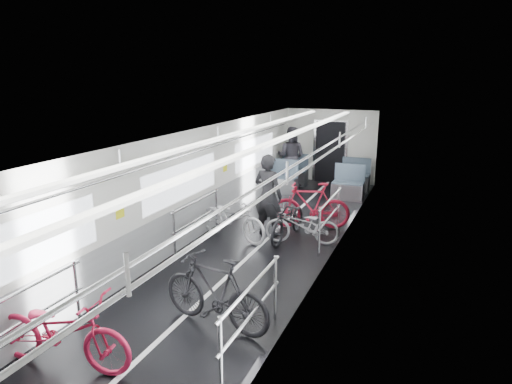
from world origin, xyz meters
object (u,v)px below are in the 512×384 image
bike_right_mid (302,225)px  bike_left_far (233,218)px  bike_aisle (288,219)px  person_standing (268,195)px  bike_right_near (215,291)px  bike_right_far (311,205)px  person_seated (291,156)px  bike_left_near (62,331)px

bike_right_mid → bike_left_far: bearing=-92.4°
bike_aisle → person_standing: 0.70m
bike_right_near → bike_right_mid: (0.22, 3.63, -0.13)m
bike_right_far → bike_aisle: 0.94m
bike_left_far → bike_right_mid: 1.51m
bike_right_mid → bike_right_near: bearing=-16.6°
bike_aisle → person_seated: person_seated is taller
bike_left_near → bike_right_far: size_ratio=1.03×
bike_right_mid → person_standing: 1.04m
bike_left_far → bike_right_mid: (1.49, 0.28, -0.07)m
bike_right_near → bike_right_mid: size_ratio=1.15×
bike_right_mid → bike_aisle: 0.39m
bike_right_mid → bike_right_far: bearing=172.8°
person_standing → bike_aisle: bearing=179.0°
bike_aisle → person_seated: size_ratio=0.91×
bike_right_mid → person_seated: person_seated is taller
bike_left_near → bike_left_far: bearing=-7.6°
bike_right_far → bike_right_near: bearing=-17.4°
bike_left_far → bike_right_near: 3.58m
bike_left_near → person_standing: person_standing is taller
bike_left_near → bike_left_far: bike_left_near is taller
bike_right_mid → bike_right_far: 1.07m
bike_right_far → bike_aisle: size_ratio=1.06×
bike_right_mid → bike_right_far: (-0.11, 1.06, 0.14)m
bike_left_far → bike_right_near: bike_right_near is taller
bike_left_near → bike_right_near: (1.31, 1.54, 0.05)m
bike_left_far → person_seated: bearing=21.3°
bike_right_far → person_seated: (-1.71, 3.89, 0.40)m
person_seated → bike_left_far: bearing=94.9°
bike_right_near → bike_right_mid: 3.64m
bike_left_far → person_standing: person_standing is taller
bike_right_far → person_standing: bearing=-59.6°
bike_left_far → person_standing: bearing=-31.3°
bike_right_mid → person_seated: size_ratio=0.82×
person_standing → person_seated: bearing=-68.5°
bike_right_near → person_standing: size_ratio=0.98×
bike_left_near → bike_right_far: bike_right_far is taller
bike_left_near → bike_right_near: bike_right_near is taller
bike_left_far → bike_aisle: bike_left_far is taller
bike_right_near → bike_right_far: bearing=-171.3°
bike_aisle → bike_right_far: bearing=79.3°
bike_left_far → bike_aisle: bearing=-51.2°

